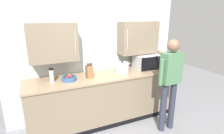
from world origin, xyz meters
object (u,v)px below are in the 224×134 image
object	(u,v)px
stock_pot	(122,68)
thermos_flask	(52,75)
knife_block	(89,71)
person_figure	(170,78)
microwave_oven	(146,62)
fruit_bowl	(69,78)

from	to	relation	value
stock_pot	thermos_flask	world-z (taller)	thermos_flask
knife_block	person_figure	xyz separation A→B (m)	(1.21, -0.71, -0.07)
stock_pot	person_figure	xyz separation A→B (m)	(0.55, -0.72, -0.06)
microwave_oven	person_figure	size ratio (longest dim) A/B	0.31
stock_pot	knife_block	xyz separation A→B (m)	(-0.66, -0.00, 0.01)
fruit_bowl	thermos_flask	world-z (taller)	thermos_flask
knife_block	fruit_bowl	bearing A→B (deg)	-177.80
stock_pot	person_figure	size ratio (longest dim) A/B	0.22
microwave_oven	knife_block	bearing A→B (deg)	-177.23
knife_block	microwave_oven	bearing A→B (deg)	2.77
microwave_oven	stock_pot	world-z (taller)	microwave_oven
fruit_bowl	thermos_flask	distance (m)	0.29
stock_pot	thermos_flask	size ratio (longest dim) A/B	1.49
microwave_oven	thermos_flask	distance (m)	1.90
microwave_oven	stock_pot	size ratio (longest dim) A/B	1.42
knife_block	person_figure	world-z (taller)	person_figure
knife_block	stock_pot	bearing A→B (deg)	0.23
stock_pot	thermos_flask	distance (m)	1.30
microwave_oven	knife_block	distance (m)	1.26
stock_pot	fruit_bowl	xyz separation A→B (m)	(-1.02, -0.02, -0.06)
fruit_bowl	knife_block	bearing A→B (deg)	2.20
stock_pot	knife_block	world-z (taller)	knife_block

